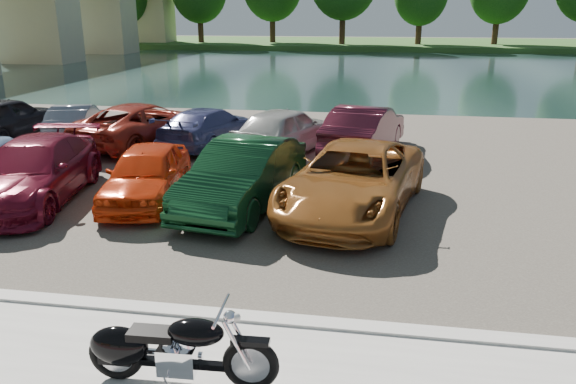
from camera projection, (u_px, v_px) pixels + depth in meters
name	position (u px, v px, depth m)	size (l,w,h in m)	color
kerb	(233.00, 318.00, 8.26)	(60.00, 0.30, 0.14)	#ACA9A2
parking_lot	(310.00, 164.00, 16.72)	(60.00, 18.00, 0.04)	#423D36
river	(357.00, 70.00, 43.95)	(120.00, 40.00, 0.00)	#182B2A
far_bank	(369.00, 44.00, 73.90)	(120.00, 24.00, 0.60)	#244E1B
motorcycle	(164.00, 349.00, 6.65)	(2.33, 0.75, 1.05)	black
car_3	(33.00, 172.00, 13.24)	(2.04, 5.03, 1.46)	maroon
car_4	(147.00, 174.00, 13.24)	(1.60, 3.97, 1.35)	red
car_5	(243.00, 175.00, 12.80)	(1.62, 4.65, 1.53)	#0E351A
car_6	(353.00, 180.00, 12.49)	(2.51, 5.45, 1.52)	#9A5A23
car_8	(7.00, 117.00, 19.95)	(1.74, 4.32, 1.47)	black
car_9	(76.00, 122.00, 19.70)	(1.33, 3.81, 1.25)	slate
car_10	(143.00, 124.00, 18.79)	(2.39, 5.18, 1.44)	maroon
car_11	(209.00, 127.00, 18.69)	(1.82, 4.49, 1.30)	navy
car_12	(284.00, 130.00, 17.68)	(1.79, 4.46, 1.52)	#A4A5A0
car_13	(364.00, 130.00, 17.74)	(1.62, 4.66, 1.53)	#471320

